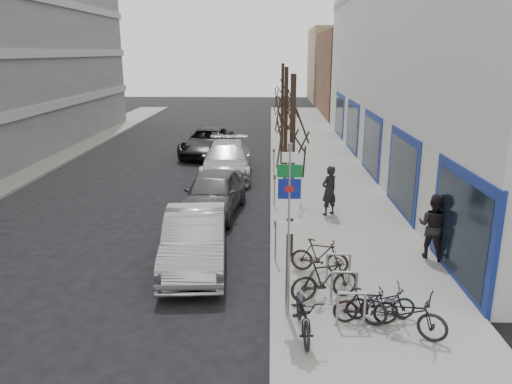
# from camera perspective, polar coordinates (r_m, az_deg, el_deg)

# --- Properties ---
(ground) EXTENTS (120.00, 120.00, 0.00)m
(ground) POSITION_cam_1_polar(r_m,az_deg,el_deg) (12.30, -8.04, -14.04)
(ground) COLOR black
(ground) RESTS_ON ground
(sidewalk_east) EXTENTS (5.00, 70.00, 0.15)m
(sidewalk_east) POSITION_cam_1_polar(r_m,az_deg,el_deg) (21.52, 8.35, -0.63)
(sidewalk_east) COLOR slate
(sidewalk_east) RESTS_ON ground
(brick_building_far) EXTENTS (12.00, 14.00, 8.00)m
(brick_building_far) POSITION_cam_1_polar(r_m,az_deg,el_deg) (51.74, 14.36, 12.96)
(brick_building_far) COLOR brown
(brick_building_far) RESTS_ON ground
(tan_building_far) EXTENTS (13.00, 12.00, 9.00)m
(tan_building_far) POSITION_cam_1_polar(r_m,az_deg,el_deg) (66.54, 12.02, 14.04)
(tan_building_far) COLOR #937A5B
(tan_building_far) RESTS_ON ground
(highway_sign_pole) EXTENTS (0.55, 0.10, 4.20)m
(highway_sign_pole) POSITION_cam_1_polar(r_m,az_deg,el_deg) (11.11, 3.77, -3.30)
(highway_sign_pole) COLOR gray
(highway_sign_pole) RESTS_ON ground
(bike_rack) EXTENTS (0.66, 2.26, 0.83)m
(bike_rack) POSITION_cam_1_polar(r_m,az_deg,el_deg) (12.49, 10.05, -10.22)
(bike_rack) COLOR gray
(bike_rack) RESTS_ON sidewalk_east
(tree_near) EXTENTS (1.80, 1.80, 5.50)m
(tree_near) POSITION_cam_1_polar(r_m,az_deg,el_deg) (14.16, 4.22, 7.69)
(tree_near) COLOR black
(tree_near) RESTS_ON ground
(tree_mid) EXTENTS (1.80, 1.80, 5.50)m
(tree_mid) POSITION_cam_1_polar(r_m,az_deg,el_deg) (20.62, 3.46, 10.21)
(tree_mid) COLOR black
(tree_mid) RESTS_ON ground
(tree_far) EXTENTS (1.80, 1.80, 5.50)m
(tree_far) POSITION_cam_1_polar(r_m,az_deg,el_deg) (27.09, 3.06, 11.53)
(tree_far) COLOR black
(tree_far) RESTS_ON ground
(meter_front) EXTENTS (0.10, 0.08, 1.27)m
(meter_front) POSITION_cam_1_polar(r_m,az_deg,el_deg) (14.46, 2.26, -5.18)
(meter_front) COLOR gray
(meter_front) RESTS_ON sidewalk_east
(meter_mid) EXTENTS (0.10, 0.08, 1.27)m
(meter_mid) POSITION_cam_1_polar(r_m,az_deg,el_deg) (19.70, 2.13, 0.54)
(meter_mid) COLOR gray
(meter_mid) RESTS_ON sidewalk_east
(meter_back) EXTENTS (0.10, 0.08, 1.27)m
(meter_back) POSITION_cam_1_polar(r_m,az_deg,el_deg) (25.05, 2.05, 3.84)
(meter_back) COLOR gray
(meter_back) RESTS_ON sidewalk_east
(bike_near_left) EXTENTS (0.72, 1.95, 1.17)m
(bike_near_left) POSITION_cam_1_polar(r_m,az_deg,el_deg) (11.07, 5.45, -13.21)
(bike_near_left) COLOR black
(bike_near_left) RESTS_ON sidewalk_east
(bike_near_right) EXTENTS (1.50, 0.52, 0.90)m
(bike_near_right) POSITION_cam_1_polar(r_m,az_deg,el_deg) (11.71, 12.45, -12.54)
(bike_near_right) COLOR black
(bike_near_right) RESTS_ON sidewalk_east
(bike_mid_curb) EXTENTS (1.61, 0.53, 0.97)m
(bike_mid_curb) POSITION_cam_1_polar(r_m,az_deg,el_deg) (11.95, 14.06, -11.84)
(bike_mid_curb) COLOR black
(bike_mid_curb) RESTS_ON sidewalk_east
(bike_mid_inner) EXTENTS (1.88, 1.05, 1.10)m
(bike_mid_inner) POSITION_cam_1_polar(r_m,az_deg,el_deg) (12.54, 7.88, -9.81)
(bike_mid_inner) COLOR black
(bike_mid_inner) RESTS_ON sidewalk_east
(bike_far_curb) EXTENTS (1.97, 1.44, 1.18)m
(bike_far_curb) POSITION_cam_1_polar(r_m,az_deg,el_deg) (11.49, 16.47, -12.64)
(bike_far_curb) COLOR black
(bike_far_curb) RESTS_ON sidewalk_east
(bike_far_inner) EXTENTS (1.69, 0.85, 0.99)m
(bike_far_inner) POSITION_cam_1_polar(r_m,az_deg,el_deg) (14.01, 7.29, -7.22)
(bike_far_inner) COLOR black
(bike_far_inner) RESTS_ON sidewalk_east
(parked_car_front) EXTENTS (2.15, 5.09, 1.63)m
(parked_car_front) POSITION_cam_1_polar(r_m,az_deg,el_deg) (14.67, -7.00, -5.41)
(parked_car_front) COLOR #A2A1A6
(parked_car_front) RESTS_ON ground
(parked_car_mid) EXTENTS (2.50, 5.11, 1.68)m
(parked_car_mid) POSITION_cam_1_polar(r_m,az_deg,el_deg) (19.28, -4.87, -0.09)
(parked_car_mid) COLOR #444348
(parked_car_mid) RESTS_ON ground
(parked_car_back) EXTENTS (2.60, 6.00, 1.72)m
(parked_car_back) POSITION_cam_1_polar(r_m,az_deg,el_deg) (25.06, -3.35, 3.69)
(parked_car_back) COLOR #A6A5AA
(parked_car_back) RESTS_ON ground
(lane_car) EXTENTS (3.10, 6.00, 1.62)m
(lane_car) POSITION_cam_1_polar(r_m,az_deg,el_deg) (30.50, -5.60, 5.71)
(lane_car) COLOR black
(lane_car) RESTS_ON ground
(pedestrian_near) EXTENTS (0.82, 0.77, 1.88)m
(pedestrian_near) POSITION_cam_1_polar(r_m,az_deg,el_deg) (18.78, 8.36, 0.16)
(pedestrian_near) COLOR black
(pedestrian_near) RESTS_ON sidewalk_east
(pedestrian_far) EXTENTS (0.88, 0.85, 1.99)m
(pedestrian_far) POSITION_cam_1_polar(r_m,az_deg,el_deg) (15.59, 19.65, -3.65)
(pedestrian_far) COLOR black
(pedestrian_far) RESTS_ON sidewalk_east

